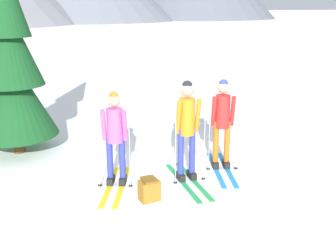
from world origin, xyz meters
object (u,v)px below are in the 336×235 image
(skier_in_orange, at_px, (187,126))
(skier_in_red, at_px, (222,119))
(pine_tree_near, at_px, (11,65))
(backpack_on_snow_front, at_px, (149,190))
(skier_in_pink, at_px, (115,134))

(skier_in_orange, bearing_deg, skier_in_red, 17.74)
(skier_in_red, height_order, pine_tree_near, pine_tree_near)
(skier_in_orange, relative_size, backpack_on_snow_front, 4.86)
(backpack_on_snow_front, bearing_deg, skier_in_orange, 28.64)
(skier_in_orange, relative_size, pine_tree_near, 0.44)
(skier_in_pink, relative_size, pine_tree_near, 0.40)
(skier_in_red, relative_size, pine_tree_near, 0.42)
(skier_in_pink, distance_m, backpack_on_snow_front, 1.16)
(skier_in_pink, distance_m, pine_tree_near, 2.99)
(backpack_on_snow_front, bearing_deg, pine_tree_near, 120.53)
(skier_in_red, height_order, backpack_on_snow_front, skier_in_red)
(skier_in_pink, bearing_deg, pine_tree_near, 122.99)
(skier_in_pink, bearing_deg, skier_in_red, -1.00)
(pine_tree_near, bearing_deg, skier_in_orange, -44.20)
(pine_tree_near, xyz_separation_m, backpack_on_snow_front, (1.87, -3.18, -1.73))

